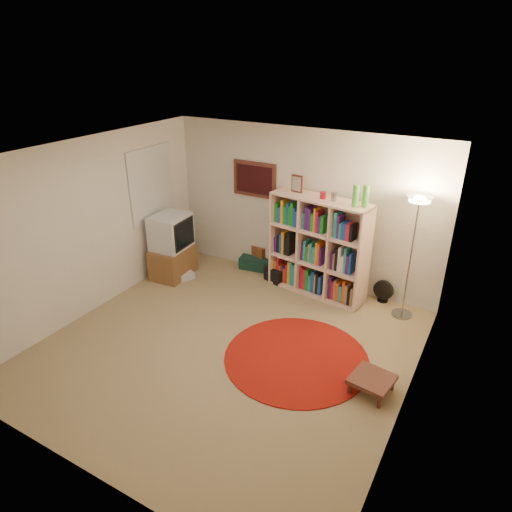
{
  "coord_description": "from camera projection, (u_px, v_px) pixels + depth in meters",
  "views": [
    {
      "loc": [
        2.75,
        -4.08,
        3.61
      ],
      "look_at": [
        0.1,
        0.6,
        1.1
      ],
      "focal_mm": 32.0,
      "sensor_mm": 36.0,
      "label": 1
    }
  ],
  "objects": [
    {
      "name": "room",
      "position": [
        222.0,
        258.0,
        5.5
      ],
      "size": [
        4.54,
        4.54,
        2.54
      ],
      "color": "#957E57",
      "rests_on": "ground"
    },
    {
      "name": "bookshelf",
      "position": [
        317.0,
        248.0,
        7.01
      ],
      "size": [
        1.61,
        0.68,
        1.87
      ],
      "rotation": [
        0.0,
        0.0,
        -0.15
      ],
      "color": "#FFC4AA",
      "rests_on": "ground"
    },
    {
      "name": "floor_lamp",
      "position": [
        417.0,
        218.0,
        6.04
      ],
      "size": [
        0.45,
        0.45,
        1.82
      ],
      "rotation": [
        0.0,
        0.0,
        -0.37
      ],
      "color": "gray",
      "rests_on": "ground"
    },
    {
      "name": "floor_fan",
      "position": [
        383.0,
        291.0,
        6.96
      ],
      "size": [
        0.31,
        0.19,
        0.35
      ],
      "rotation": [
        0.0,
        0.0,
        -0.18
      ],
      "color": "black",
      "rests_on": "ground"
    },
    {
      "name": "tv_stand",
      "position": [
        172.0,
        247.0,
        7.62
      ],
      "size": [
        0.58,
        0.78,
        1.09
      ],
      "rotation": [
        0.0,
        0.0,
        0.07
      ],
      "color": "brown",
      "rests_on": "ground"
    },
    {
      "name": "dvd_box",
      "position": [
        184.0,
        274.0,
        7.74
      ],
      "size": [
        0.39,
        0.36,
        0.1
      ],
      "rotation": [
        0.0,
        0.0,
        -0.37
      ],
      "color": "silver",
      "rests_on": "ground"
    },
    {
      "name": "suitcase",
      "position": [
        261.0,
        262.0,
        8.06
      ],
      "size": [
        0.73,
        0.54,
        0.22
      ],
      "rotation": [
        0.0,
        0.0,
        0.16
      ],
      "color": "#113127",
      "rests_on": "ground"
    },
    {
      "name": "wicker_basket",
      "position": [
        260.0,
        250.0,
        8.03
      ],
      "size": [
        0.38,
        0.32,
        0.18
      ],
      "rotation": [
        0.0,
        0.0,
        -0.32
      ],
      "color": "brown",
      "rests_on": "suitcase"
    },
    {
      "name": "duffel_bag",
      "position": [
        277.0,
        274.0,
        7.61
      ],
      "size": [
        0.41,
        0.38,
        0.23
      ],
      "rotation": [
        0.0,
        0.0,
        -0.35
      ],
      "color": "black",
      "rests_on": "ground"
    },
    {
      "name": "paper_towel",
      "position": [
        284.0,
        272.0,
        7.65
      ],
      "size": [
        0.13,
        0.13,
        0.25
      ],
      "rotation": [
        0.0,
        0.0,
        -0.11
      ],
      "color": "white",
      "rests_on": "ground"
    },
    {
      "name": "red_rug",
      "position": [
        296.0,
        358.0,
        5.76
      ],
      "size": [
        1.83,
        1.83,
        0.02
      ],
      "color": "maroon",
      "rests_on": "ground"
    },
    {
      "name": "side_table",
      "position": [
        372.0,
        380.0,
        5.14
      ],
      "size": [
        0.5,
        0.5,
        0.2
      ],
      "rotation": [
        0.0,
        0.0,
        -0.14
      ],
      "color": "#492119",
      "rests_on": "ground"
    }
  ]
}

